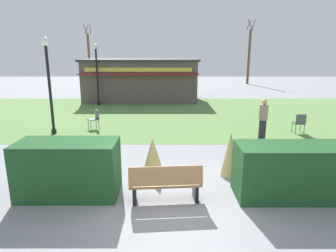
{
  "coord_description": "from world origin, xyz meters",
  "views": [
    {
      "loc": [
        -0.03,
        -6.04,
        3.42
      ],
      "look_at": [
        -0.04,
        4.09,
        0.9
      ],
      "focal_mm": 31.0,
      "sensor_mm": 36.0,
      "label": 1
    }
  ],
  "objects": [
    {
      "name": "ground_plane",
      "position": [
        0.0,
        0.0,
        0.0
      ],
      "size": [
        80.0,
        80.0,
        0.0
      ],
      "primitive_type": "plane",
      "color": "gray"
    },
    {
      "name": "lamppost_mid",
      "position": [
        -5.1,
        6.39,
        2.59
      ],
      "size": [
        0.36,
        0.36,
        4.11
      ],
      "color": "black",
      "rests_on": "ground_plane"
    },
    {
      "name": "ornamental_grass_behind_right",
      "position": [
        1.73,
        1.76,
        0.65
      ],
      "size": [
        0.53,
        0.53,
        1.3
      ],
      "primitive_type": "cone",
      "color": "tan",
      "rests_on": "ground_plane"
    },
    {
      "name": "cafe_chair_west",
      "position": [
        -3.46,
        7.26,
        0.53
      ],
      "size": [
        0.61,
        0.61,
        0.89
      ],
      "color": "#4C5156",
      "rests_on": "ground_plane"
    },
    {
      "name": "parked_car_west_slot",
      "position": [
        -4.43,
        24.95,
        0.64
      ],
      "size": [
        4.36,
        2.38,
        1.2
      ],
      "color": "#2D6638",
      "rests_on": "ground_plane"
    },
    {
      "name": "tree_left_bg",
      "position": [
        -9.87,
        31.02,
        3.1
      ],
      "size": [
        0.91,
        0.96,
        6.93
      ],
      "color": "brown",
      "rests_on": "ground_plane"
    },
    {
      "name": "ornamental_grass_behind_left",
      "position": [
        -0.47,
        1.81,
        0.56
      ],
      "size": [
        0.67,
        0.67,
        1.12
      ],
      "primitive_type": "cone",
      "color": "tan",
      "rests_on": "ground_plane"
    },
    {
      "name": "trash_bin",
      "position": [
        3.32,
        0.77,
        0.44
      ],
      "size": [
        0.52,
        0.52,
        0.88
      ],
      "primitive_type": "cylinder",
      "color": "#2D4233",
      "rests_on": "ground_plane"
    },
    {
      "name": "food_kiosk",
      "position": [
        -2.07,
        16.3,
        1.54
      ],
      "size": [
        8.47,
        4.83,
        3.07
      ],
      "color": "#594C47",
      "rests_on": "ground_plane"
    },
    {
      "name": "tree_right_bg",
      "position": [
        9.37,
        28.54,
        3.24
      ],
      "size": [
        0.91,
        0.96,
        7.22
      ],
      "color": "brown",
      "rests_on": "ground_plane"
    },
    {
      "name": "lawn_patch",
      "position": [
        0.0,
        10.73,
        0.0
      ],
      "size": [
        36.0,
        12.0,
        0.01
      ],
      "primitive_type": "cube",
      "color": "#5B8442",
      "rests_on": "ground_plane"
    },
    {
      "name": "hedge_left",
      "position": [
        -2.47,
        0.6,
        0.69
      ],
      "size": [
        2.41,
        1.1,
        1.38
      ],
      "primitive_type": "cube",
      "color": "#1E4C23",
      "rests_on": "ground_plane"
    },
    {
      "name": "person_strolling",
      "position": [
        3.79,
        5.32,
        0.86
      ],
      "size": [
        0.34,
        0.34,
        1.69
      ],
      "rotation": [
        0.0,
        0.0,
        4.64
      ],
      "color": "#23232D",
      "rests_on": "ground_plane"
    },
    {
      "name": "park_bench",
      "position": [
        -0.09,
        0.23,
        0.48
      ],
      "size": [
        1.74,
        0.66,
        0.95
      ],
      "color": "#9E7547",
      "rests_on": "ground_plane"
    },
    {
      "name": "lamppost_far",
      "position": [
        -4.82,
        13.79,
        2.59
      ],
      "size": [
        0.36,
        0.36,
        4.11
      ],
      "color": "black",
      "rests_on": "ground_plane"
    },
    {
      "name": "hedge_right",
      "position": [
        2.99,
        0.51,
        0.66
      ],
      "size": [
        2.71,
        1.1,
        1.32
      ],
      "primitive_type": "cube",
      "color": "#1E4C23",
      "rests_on": "ground_plane"
    },
    {
      "name": "cafe_chair_east",
      "position": [
        5.76,
        6.36,
        0.53
      ],
      "size": [
        0.44,
        0.44,
        0.89
      ],
      "color": "#4C5156",
      "rests_on": "ground_plane"
    }
  ]
}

